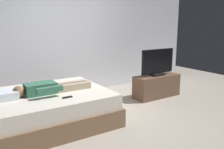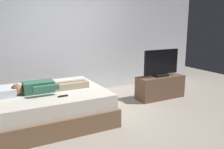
{
  "view_description": "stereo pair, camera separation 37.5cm",
  "coord_description": "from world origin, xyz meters",
  "px_view_note": "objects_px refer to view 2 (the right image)",
  "views": [
    {
      "loc": [
        -2.13,
        -3.39,
        1.66
      ],
      "look_at": [
        0.29,
        0.33,
        0.69
      ],
      "focal_mm": 38.23,
      "sensor_mm": 36.0,
      "label": 1
    },
    {
      "loc": [
        -1.8,
        -3.58,
        1.66
      ],
      "look_at": [
        0.29,
        0.33,
        0.69
      ],
      "focal_mm": 38.23,
      "sensor_mm": 36.0,
      "label": 2
    }
  ],
  "objects_px": {
    "person": "(47,87)",
    "tv": "(161,63)",
    "tv_stand": "(160,87)",
    "bed": "(46,107)",
    "remote": "(63,96)"
  },
  "relations": [
    {
      "from": "bed",
      "to": "tv",
      "type": "distance_m",
      "value": 2.61
    },
    {
      "from": "remote",
      "to": "tv_stand",
      "type": "distance_m",
      "value": 2.46
    },
    {
      "from": "tv",
      "to": "bed",
      "type": "bearing_deg",
      "value": -177.55
    },
    {
      "from": "remote",
      "to": "bed",
      "type": "bearing_deg",
      "value": 111.91
    },
    {
      "from": "person",
      "to": "tv_stand",
      "type": "xyz_separation_m",
      "value": [
        2.53,
        0.15,
        -0.37
      ]
    },
    {
      "from": "person",
      "to": "remote",
      "type": "height_order",
      "value": "person"
    },
    {
      "from": "person",
      "to": "tv",
      "type": "distance_m",
      "value": 2.54
    },
    {
      "from": "tv_stand",
      "to": "tv",
      "type": "bearing_deg",
      "value": 0.0
    },
    {
      "from": "bed",
      "to": "remote",
      "type": "xyz_separation_m",
      "value": [
        0.18,
        -0.45,
        0.28
      ]
    },
    {
      "from": "bed",
      "to": "person",
      "type": "height_order",
      "value": "person"
    },
    {
      "from": "remote",
      "to": "tv",
      "type": "relative_size",
      "value": 0.17
    },
    {
      "from": "bed",
      "to": "tv_stand",
      "type": "distance_m",
      "value": 2.56
    },
    {
      "from": "remote",
      "to": "tv_stand",
      "type": "xyz_separation_m",
      "value": [
        2.38,
        0.56,
        -0.3
      ]
    },
    {
      "from": "tv_stand",
      "to": "tv",
      "type": "distance_m",
      "value": 0.53
    },
    {
      "from": "bed",
      "to": "tv",
      "type": "relative_size",
      "value": 2.3
    }
  ]
}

